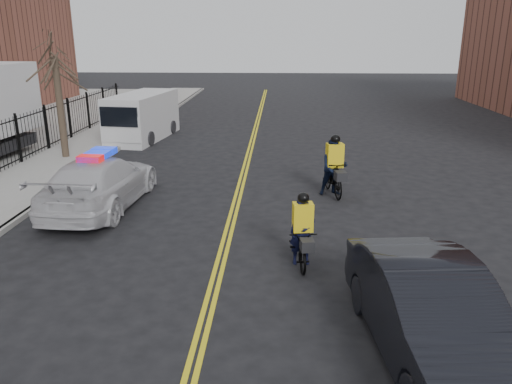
{
  "coord_description": "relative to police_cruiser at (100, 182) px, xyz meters",
  "views": [
    {
      "loc": [
        1.31,
        -9.96,
        5.03
      ],
      "look_at": [
        0.76,
        1.81,
        1.3
      ],
      "focal_mm": 35.0,
      "sensor_mm": 36.0,
      "label": 1
    }
  ],
  "objects": [
    {
      "name": "cargo_van",
      "position": [
        -1.48,
        10.28,
        0.31
      ],
      "size": [
        2.63,
        5.57,
        2.25
      ],
      "rotation": [
        0.0,
        0.0,
        -0.13
      ],
      "color": "silver",
      "rests_on": "ground"
    },
    {
      "name": "center_line_left",
      "position": [
        3.96,
        3.83,
        -0.78
      ],
      "size": [
        0.1,
        60.0,
        0.01
      ],
      "primitive_type": "cube",
      "color": "yellow",
      "rests_on": "ground"
    },
    {
      "name": "iron_fence",
      "position": [
        -4.96,
        3.83,
        0.21
      ],
      "size": [
        0.12,
        28.0,
        2.0
      ],
      "primitive_type": null,
      "color": "black",
      "rests_on": "ground"
    },
    {
      "name": "police_cruiser",
      "position": [
        0.0,
        0.0,
        0.0
      ],
      "size": [
        2.47,
        5.5,
        1.73
      ],
      "rotation": [
        0.0,
        0.0,
        3.09
      ],
      "color": "silver",
      "rests_on": "ground"
    },
    {
      "name": "ground",
      "position": [
        4.04,
        -4.17,
        -0.79
      ],
      "size": [
        120.0,
        120.0,
        0.0
      ],
      "primitive_type": "plane",
      "color": "black",
      "rests_on": "ground"
    },
    {
      "name": "curb",
      "position": [
        -1.96,
        3.83,
        -0.71
      ],
      "size": [
        0.2,
        60.0,
        0.15
      ],
      "primitive_type": "cube",
      "color": "gray",
      "rests_on": "ground"
    },
    {
      "name": "street_tree",
      "position": [
        -3.56,
        5.83,
        2.74
      ],
      "size": [
        3.2,
        3.2,
        4.8
      ],
      "color": "#35291F",
      "rests_on": "sidewalk"
    },
    {
      "name": "sidewalk",
      "position": [
        -3.46,
        3.83,
        -0.71
      ],
      "size": [
        3.0,
        60.0,
        0.15
      ],
      "primitive_type": "cube",
      "color": "gray",
      "rests_on": "ground"
    },
    {
      "name": "dark_sedan",
      "position": [
        7.81,
        -7.08,
        0.0
      ],
      "size": [
        2.17,
        4.96,
        1.58
      ],
      "primitive_type": "imported",
      "rotation": [
        0.0,
        0.0,
        0.11
      ],
      "color": "black",
      "rests_on": "ground"
    },
    {
      "name": "cyclist_far",
      "position": [
        7.15,
        1.57,
        0.0
      ],
      "size": [
        1.01,
        2.05,
        2.0
      ],
      "rotation": [
        0.0,
        0.0,
        0.19
      ],
      "color": "black",
      "rests_on": "ground"
    },
    {
      "name": "center_line_right",
      "position": [
        4.12,
        3.83,
        -0.78
      ],
      "size": [
        0.1,
        60.0,
        0.01
      ],
      "primitive_type": "cube",
      "color": "yellow",
      "rests_on": "ground"
    },
    {
      "name": "cyclist_near",
      "position": [
        5.91,
        -3.63,
        -0.2
      ],
      "size": [
        0.82,
        1.8,
        1.71
      ],
      "rotation": [
        0.0,
        0.0,
        0.13
      ],
      "color": "black",
      "rests_on": "ground"
    }
  ]
}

